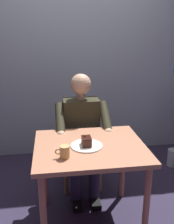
{
  "coord_description": "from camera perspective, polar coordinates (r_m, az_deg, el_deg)",
  "views": [
    {
      "loc": [
        0.29,
        1.82,
        1.63
      ],
      "look_at": [
        0.01,
        -0.1,
        1.0
      ],
      "focal_mm": 40.23,
      "sensor_mm": 36.0,
      "label": 1
    }
  ],
  "objects": [
    {
      "name": "chair",
      "position": [
        2.76,
        -1.56,
        -6.23
      ],
      "size": [
        0.42,
        0.42,
        0.9
      ],
      "color": "#B2854B",
      "rests_on": "ground"
    },
    {
      "name": "dessert_spoon",
      "position": [
        1.95,
        -4.8,
        -8.84
      ],
      "size": [
        0.07,
        0.14,
        0.01
      ],
      "color": "silver",
      "rests_on": "dining_table"
    },
    {
      "name": "cafe_rear_panel",
      "position": [
        3.31,
        -3.39,
        15.64
      ],
      "size": [
        6.4,
        0.12,
        3.0
      ],
      "primitive_type": "cube",
      "color": "#9CADB7",
      "rests_on": "ground"
    },
    {
      "name": "ground_plane",
      "position": [
        2.46,
        0.59,
        -23.5
      ],
      "size": [
        14.0,
        14.0,
        0.0
      ],
      "primitive_type": "plane",
      "color": "#302841"
    },
    {
      "name": "dessert_plate",
      "position": [
        2.02,
        -0.11,
        -7.66
      ],
      "size": [
        0.26,
        0.26,
        0.01
      ],
      "primitive_type": "cylinder",
      "color": "white",
      "rests_on": "dining_table"
    },
    {
      "name": "seated_person",
      "position": [
        2.55,
        -1.12,
        -4.8
      ],
      "size": [
        0.53,
        0.58,
        1.23
      ],
      "color": "#2F2E1D",
      "rests_on": "ground"
    },
    {
      "name": "coffee_cup",
      "position": [
        1.84,
        -5.14,
        -8.95
      ],
      "size": [
        0.11,
        0.07,
        0.09
      ],
      "color": "#DFAB65",
      "rests_on": "dining_table"
    },
    {
      "name": "dining_table",
      "position": [
        2.09,
        0.65,
        -10.08
      ],
      "size": [
        0.89,
        0.76,
        0.75
      ],
      "color": "tan",
      "rests_on": "ground"
    },
    {
      "name": "cake_slice",
      "position": [
        2.01,
        -0.12,
        -6.62
      ],
      "size": [
        0.07,
        0.1,
        0.09
      ],
      "color": "#49271D",
      "rests_on": "dessert_plate"
    }
  ]
}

